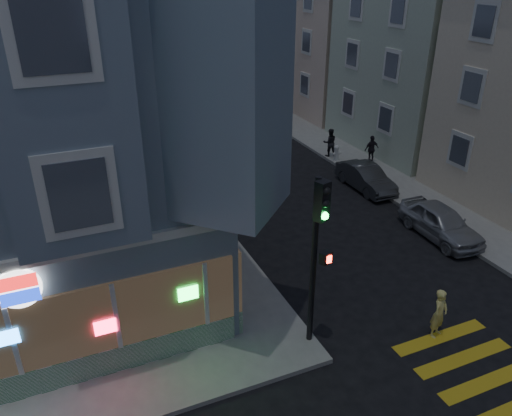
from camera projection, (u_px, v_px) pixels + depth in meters
sidewalk_ne at (414, 107)px, 38.29m from camera, size 24.00×42.00×0.15m
row_house_b at (458, 51)px, 28.92m from camera, size 12.00×8.60×10.50m
row_house_c at (367, 44)px, 36.66m from camera, size 12.00×8.60×9.00m
row_house_d at (308, 21)px, 43.73m from camera, size 12.00×8.60×10.50m
utility_pole at (281, 50)px, 33.10m from camera, size 2.20×0.30×9.00m
street_tree_near at (249, 50)px, 38.49m from camera, size 3.00×3.00×5.30m
street_tree_far at (215, 37)px, 45.07m from camera, size 3.00×3.00×5.30m
running_child at (439, 313)px, 14.63m from camera, size 0.68×0.57×1.59m
pedestrian_a at (330, 142)px, 28.05m from camera, size 0.91×0.79×1.58m
pedestrian_b at (372, 149)px, 27.18m from camera, size 0.89×0.39×1.50m
parked_car_a at (441, 222)px, 20.03m from camera, size 1.71×3.98×1.34m
parked_car_b at (366, 178)px, 24.34m from camera, size 1.30×3.69×1.22m
parked_car_c at (252, 114)px, 34.11m from camera, size 2.72×5.35×1.49m
parked_car_d at (232, 95)px, 39.45m from camera, size 2.13×4.48×1.23m
traffic_signal at (318, 237)px, 12.98m from camera, size 0.65×0.57×5.13m
fire_hydrant at (337, 152)px, 27.58m from camera, size 0.50×0.29×0.86m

